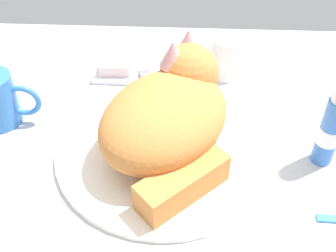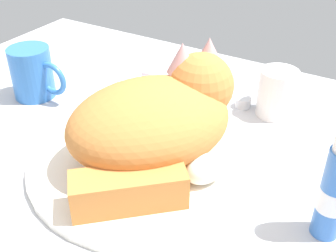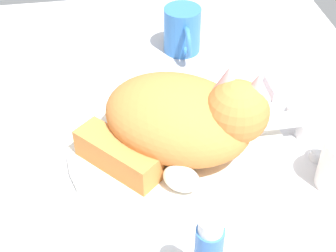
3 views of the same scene
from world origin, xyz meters
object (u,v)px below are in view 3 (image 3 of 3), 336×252
Objects in this scene: cat at (185,119)px; coffee_mug at (183,31)px; faucet at (298,127)px; soap_bar at (280,87)px.

coffee_mug is (-29.97, 5.04, -2.58)cm from cat.
cat reaches higher than faucet.
soap_bar is at bearing 120.83° from cat.
soap_bar is (-11.82, 19.80, -4.94)cm from cat.
cat reaches higher than coffee_mug.
faucet is at bearing -2.64° from soap_bar.
faucet is 32.45cm from coffee_mug.
faucet is 0.44× the size of cat.
faucet is 2.28× the size of soap_bar.
soap_bar is (-10.88, 0.50, 0.11)cm from faucet.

